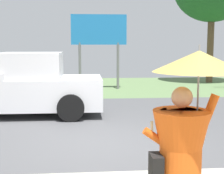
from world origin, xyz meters
name	(u,v)px	position (x,y,z in m)	size (l,w,h in m)	color
ground_plane	(96,117)	(0.00, 2.95, -0.05)	(40.00, 22.00, 0.20)	#4C4C4F
monk_pedestrian	(184,145)	(0.70, -3.70, 1.09)	(1.06, 0.96, 2.13)	#E55B19
pickup_truck	(16,86)	(-2.39, 3.19, 0.87)	(5.20, 2.28, 1.88)	silver
roadside_billboard	(99,35)	(0.37, 8.87, 2.55)	(2.60, 0.12, 3.50)	slate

